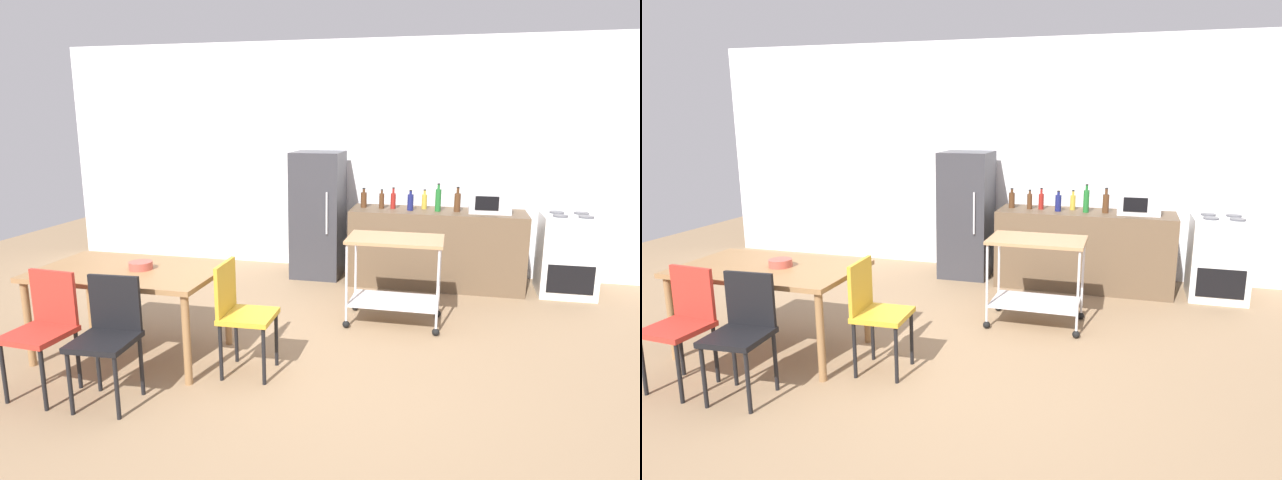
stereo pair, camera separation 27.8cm
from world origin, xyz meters
The scene contains 19 objects.
ground_plane centered at (0.00, 0.00, 0.00)m, with size 12.00×12.00×0.00m, color #8C7051.
back_wall centered at (0.00, 3.20, 1.45)m, with size 8.40×0.12×2.90m, color white.
kitchen_counter centered at (0.90, 2.60, 0.45)m, with size 2.00×0.64×0.90m, color brown.
dining_table centered at (-1.49, -0.01, 0.67)m, with size 1.50×0.90×0.75m.
chair_black centered at (-1.21, -0.74, 0.52)m, with size 0.43×0.43×0.89m.
chair_red centered at (-1.73, -0.74, 0.52)m, with size 0.42×0.42×0.89m.
chair_mustard centered at (-0.48, -0.11, 0.52)m, with size 0.41×0.41×0.89m.
stove_oven centered at (2.35, 2.62, 0.45)m, with size 0.60×0.61×0.92m.
refrigerator centered at (-0.55, 2.70, 0.78)m, with size 0.60×0.63×1.55m.
kitchen_cart centered at (0.56, 1.25, 0.57)m, with size 0.91×0.57×0.85m.
bottle_soda centered at (0.03, 2.63, 1.00)m, with size 0.07×0.07×0.23m.
bottle_sparkling_water centered at (0.25, 2.61, 1.00)m, with size 0.06×0.06×0.23m.
bottle_soy_sauce centered at (0.38, 2.62, 1.00)m, with size 0.06×0.06×0.25m.
bottle_vinegar centered at (0.59, 2.54, 1.00)m, with size 0.07×0.07×0.24m.
bottle_hot_sauce centered at (0.74, 2.69, 0.99)m, with size 0.06×0.06×0.23m.
bottle_wine centered at (0.91, 2.55, 1.04)m, with size 0.07×0.07×0.32m.
bottle_sesame_oil centered at (1.12, 2.58, 1.02)m, with size 0.07×0.07×0.29m.
microwave centered at (1.48, 2.61, 1.03)m, with size 0.46×0.35×0.26m.
fruit_bowl centered at (-1.39, 0.01, 0.78)m, with size 0.19×0.19×0.06m, color #B24C3F.
Camera 2 is at (1.34, -3.85, 1.99)m, focal length 31.29 mm.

